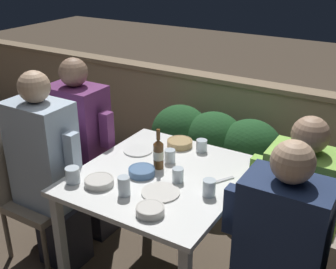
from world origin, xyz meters
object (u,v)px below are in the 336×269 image
at_px(chair_left_far, 64,156).
at_px(beer_bottle, 158,153).
at_px(person_navy_jumper, 273,257).
at_px(chair_right_far, 329,238).
at_px(person_purple_stripe, 84,149).
at_px(person_green_blouse, 292,217).
at_px(chair_left_near, 29,180).
at_px(person_blue_shirt, 49,172).

bearing_deg(chair_left_far, beer_bottle, -7.30).
bearing_deg(person_navy_jumper, chair_right_far, 64.75).
distance_m(chair_left_far, person_purple_stripe, 0.23).
distance_m(chair_left_far, chair_right_far, 1.87).
xyz_separation_m(chair_right_far, person_green_blouse, (-0.20, 0.00, 0.06)).
xyz_separation_m(chair_left_near, chair_left_far, (-0.04, 0.37, 0.00)).
bearing_deg(person_navy_jumper, person_purple_stripe, 166.26).
bearing_deg(chair_right_far, beer_bottle, -171.83).
bearing_deg(beer_bottle, person_purple_stripe, 170.63).
bearing_deg(person_green_blouse, person_purple_stripe, -179.01).
xyz_separation_m(chair_right_far, beer_bottle, (-0.97, -0.14, 0.31)).
relative_size(person_blue_shirt, person_green_blouse, 1.09).
distance_m(chair_left_near, chair_left_far, 0.37).
xyz_separation_m(person_purple_stripe, person_navy_jumper, (1.48, -0.36, -0.04)).
height_order(person_blue_shirt, chair_left_far, person_blue_shirt).
bearing_deg(person_purple_stripe, chair_left_near, -113.31).
bearing_deg(person_blue_shirt, person_purple_stripe, 96.21).
height_order(person_green_blouse, beer_bottle, person_green_blouse).
height_order(chair_left_near, chair_right_far, same).
relative_size(chair_left_near, chair_left_far, 1.00).
height_order(person_blue_shirt, chair_right_far, person_blue_shirt).
bearing_deg(chair_right_far, person_navy_jumper, -115.25).
relative_size(person_blue_shirt, beer_bottle, 5.29).
bearing_deg(chair_left_near, chair_right_far, 12.24).
height_order(person_purple_stripe, chair_right_far, person_purple_stripe).
bearing_deg(chair_right_far, chair_left_far, -179.22).
relative_size(chair_left_near, person_green_blouse, 0.78).
distance_m(chair_right_far, beer_bottle, 1.03).
bearing_deg(chair_right_far, person_green_blouse, 180.00).
relative_size(chair_left_far, chair_right_far, 1.00).
height_order(person_navy_jumper, chair_right_far, person_navy_jumper).
relative_size(chair_left_near, chair_right_far, 1.00).
xyz_separation_m(person_blue_shirt, chair_left_far, (-0.24, 0.37, -0.12)).
height_order(chair_left_near, chair_left_far, same).
relative_size(chair_right_far, beer_bottle, 3.75).
xyz_separation_m(chair_left_far, beer_bottle, (0.89, -0.11, 0.31)).
height_order(chair_left_far, person_navy_jumper, person_navy_jumper).
distance_m(person_navy_jumper, person_green_blouse, 0.39).
bearing_deg(person_navy_jumper, chair_left_far, 167.84).
distance_m(person_blue_shirt, person_navy_jumper, 1.45).
distance_m(person_green_blouse, beer_bottle, 0.82).
distance_m(chair_left_far, person_navy_jumper, 1.73).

